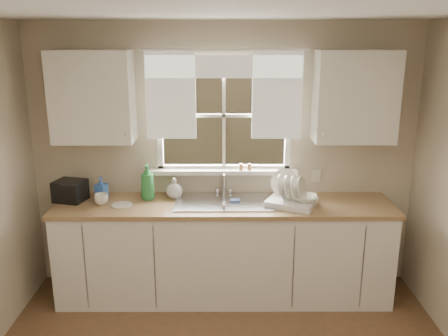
{
  "coord_description": "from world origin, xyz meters",
  "views": [
    {
      "loc": [
        -0.01,
        -2.33,
        2.37
      ],
      "look_at": [
        0.0,
        1.65,
        1.25
      ],
      "focal_mm": 38.0,
      "sensor_mm": 36.0,
      "label": 1
    }
  ],
  "objects_px": {
    "soap_bottle_a": "(148,182)",
    "black_appliance": "(70,191)",
    "dish_rack": "(291,197)",
    "cup": "(101,199)"
  },
  "relations": [
    {
      "from": "soap_bottle_a",
      "to": "black_appliance",
      "type": "distance_m",
      "value": 0.71
    },
    {
      "from": "dish_rack",
      "to": "cup",
      "type": "relative_size",
      "value": 4.0
    },
    {
      "from": "dish_rack",
      "to": "black_appliance",
      "type": "bearing_deg",
      "value": 176.39
    },
    {
      "from": "soap_bottle_a",
      "to": "cup",
      "type": "xyz_separation_m",
      "value": [
        -0.4,
        -0.14,
        -0.12
      ]
    },
    {
      "from": "soap_bottle_a",
      "to": "cup",
      "type": "bearing_deg",
      "value": -150.83
    },
    {
      "from": "soap_bottle_a",
      "to": "cup",
      "type": "relative_size",
      "value": 2.66
    },
    {
      "from": "black_appliance",
      "to": "cup",
      "type": "bearing_deg",
      "value": -4.21
    },
    {
      "from": "cup",
      "to": "black_appliance",
      "type": "relative_size",
      "value": 0.49
    },
    {
      "from": "dish_rack",
      "to": "soap_bottle_a",
      "type": "height_order",
      "value": "soap_bottle_a"
    },
    {
      "from": "cup",
      "to": "dish_rack",
      "type": "bearing_deg",
      "value": -15.96
    }
  ]
}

